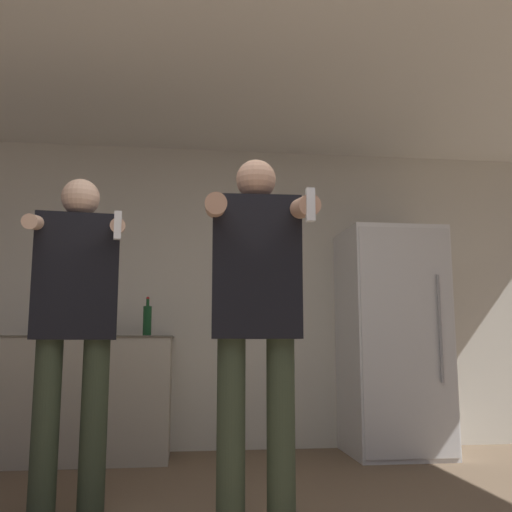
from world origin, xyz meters
TOP-DOWN VIEW (x-y plane):
  - wall_back at (0.00, 2.95)m, footprint 7.00×0.06m
  - ceiling_slab at (0.00, 1.46)m, footprint 7.00×3.44m
  - refrigerator at (1.34, 2.56)m, footprint 0.75×0.74m
  - counter at (-1.01, 2.63)m, footprint 1.22×0.61m
  - bottle_brown_liquor at (-0.89, 2.55)m, footprint 0.06×0.06m
  - bottle_green_wine at (-0.60, 2.55)m, footprint 0.06×0.06m
  - bottle_red_label at (-1.15, 2.55)m, footprint 0.07×0.07m
  - person_woman_foreground at (0.02, 0.72)m, footprint 0.50×0.51m
  - person_man_side at (-0.89, 1.20)m, footprint 0.52×0.48m

SIDE VIEW (x-z plane):
  - counter at x=-1.01m, z-range 0.00..0.92m
  - refrigerator at x=1.34m, z-range 0.00..1.78m
  - person_man_side at x=-0.89m, z-range 0.13..1.89m
  - bottle_red_label at x=-1.15m, z-range 0.88..1.16m
  - person_woman_foreground at x=0.02m, z-range 0.16..1.90m
  - bottle_brown_liquor at x=-0.89m, z-range 0.89..1.19m
  - bottle_green_wine at x=-0.60m, z-range 0.89..1.19m
  - wall_back at x=0.00m, z-range 0.00..2.55m
  - ceiling_slab at x=0.00m, z-range 2.55..2.60m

